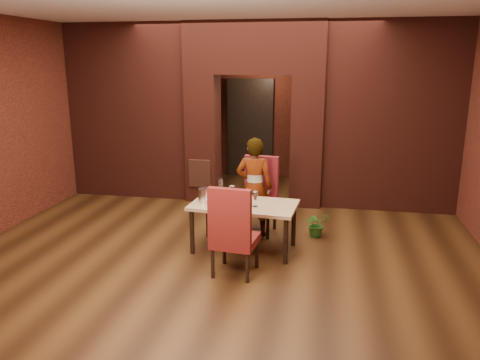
{
  "coord_description": "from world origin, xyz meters",
  "views": [
    {
      "loc": [
        1.33,
        -6.25,
        2.54
      ],
      "look_at": [
        0.13,
        0.0,
        0.91
      ],
      "focal_mm": 35.0,
      "sensor_mm": 36.0,
      "label": 1
    }
  ],
  "objects_px": {
    "dining_table": "(244,227)",
    "wine_glass_b": "(247,196)",
    "wine_glass_a": "(232,193)",
    "wine_glass_c": "(255,199)",
    "water_bottle": "(221,189)",
    "chair_far": "(258,196)",
    "potted_plant": "(317,224)",
    "person_seated": "(254,187)",
    "chair_near": "(235,229)",
    "wine_bucket": "(204,195)"
  },
  "relations": [
    {
      "from": "wine_glass_a",
      "to": "water_bottle",
      "type": "height_order",
      "value": "water_bottle"
    },
    {
      "from": "chair_near",
      "to": "wine_glass_a",
      "type": "distance_m",
      "value": 0.92
    },
    {
      "from": "chair_far",
      "to": "potted_plant",
      "type": "distance_m",
      "value": 0.97
    },
    {
      "from": "chair_near",
      "to": "person_seated",
      "type": "relative_size",
      "value": 0.77
    },
    {
      "from": "wine_glass_b",
      "to": "water_bottle",
      "type": "relative_size",
      "value": 0.61
    },
    {
      "from": "chair_far",
      "to": "wine_glass_c",
      "type": "height_order",
      "value": "chair_far"
    },
    {
      "from": "dining_table",
      "to": "wine_glass_c",
      "type": "height_order",
      "value": "wine_glass_c"
    },
    {
      "from": "chair_near",
      "to": "water_bottle",
      "type": "distance_m",
      "value": 1.01
    },
    {
      "from": "wine_glass_c",
      "to": "potted_plant",
      "type": "distance_m",
      "value": 1.27
    },
    {
      "from": "person_seated",
      "to": "potted_plant",
      "type": "distance_m",
      "value": 1.08
    },
    {
      "from": "potted_plant",
      "to": "chair_far",
      "type": "bearing_deg",
      "value": -179.41
    },
    {
      "from": "chair_near",
      "to": "water_bottle",
      "type": "height_order",
      "value": "chair_near"
    },
    {
      "from": "chair_far",
      "to": "chair_near",
      "type": "height_order",
      "value": "chair_far"
    },
    {
      "from": "chair_near",
      "to": "dining_table",
      "type": "bearing_deg",
      "value": -81.51
    },
    {
      "from": "dining_table",
      "to": "wine_glass_a",
      "type": "distance_m",
      "value": 0.49
    },
    {
      "from": "wine_glass_c",
      "to": "wine_glass_b",
      "type": "bearing_deg",
      "value": 126.56
    },
    {
      "from": "wine_glass_b",
      "to": "potted_plant",
      "type": "distance_m",
      "value": 1.25
    },
    {
      "from": "wine_glass_a",
      "to": "wine_glass_b",
      "type": "bearing_deg",
      "value": -12.54
    },
    {
      "from": "wine_glass_c",
      "to": "chair_near",
      "type": "bearing_deg",
      "value": -102.26
    },
    {
      "from": "dining_table",
      "to": "potted_plant",
      "type": "height_order",
      "value": "dining_table"
    },
    {
      "from": "dining_table",
      "to": "wine_glass_c",
      "type": "distance_m",
      "value": 0.48
    },
    {
      "from": "chair_far",
      "to": "wine_glass_b",
      "type": "height_order",
      "value": "chair_far"
    },
    {
      "from": "wine_glass_a",
      "to": "wine_glass_b",
      "type": "relative_size",
      "value": 1.14
    },
    {
      "from": "chair_near",
      "to": "wine_glass_c",
      "type": "relative_size",
      "value": 5.51
    },
    {
      "from": "water_bottle",
      "to": "potted_plant",
      "type": "bearing_deg",
      "value": 21.95
    },
    {
      "from": "chair_far",
      "to": "water_bottle",
      "type": "bearing_deg",
      "value": -123.14
    },
    {
      "from": "wine_glass_b",
      "to": "wine_glass_c",
      "type": "bearing_deg",
      "value": -53.44
    },
    {
      "from": "water_bottle",
      "to": "potted_plant",
      "type": "xyz_separation_m",
      "value": [
        1.32,
        0.53,
        -0.62
      ]
    },
    {
      "from": "wine_glass_a",
      "to": "potted_plant",
      "type": "relative_size",
      "value": 0.54
    },
    {
      "from": "wine_glass_a",
      "to": "water_bottle",
      "type": "distance_m",
      "value": 0.17
    },
    {
      "from": "dining_table",
      "to": "wine_glass_c",
      "type": "relative_size",
      "value": 6.87
    },
    {
      "from": "wine_glass_a",
      "to": "wine_glass_c",
      "type": "bearing_deg",
      "value": -33.03
    },
    {
      "from": "person_seated",
      "to": "wine_glass_c",
      "type": "distance_m",
      "value": 0.72
    },
    {
      "from": "chair_near",
      "to": "wine_glass_a",
      "type": "relative_size",
      "value": 5.52
    },
    {
      "from": "dining_table",
      "to": "chair_near",
      "type": "distance_m",
      "value": 0.79
    },
    {
      "from": "wine_glass_c",
      "to": "wine_bucket",
      "type": "xyz_separation_m",
      "value": [
        -0.71,
        0.06,
        -0.01
      ]
    },
    {
      "from": "dining_table",
      "to": "wine_glass_c",
      "type": "xyz_separation_m",
      "value": [
        0.17,
        -0.11,
        0.43
      ]
    },
    {
      "from": "person_seated",
      "to": "wine_glass_b",
      "type": "xyz_separation_m",
      "value": [
        -0.01,
        -0.52,
        0.01
      ]
    },
    {
      "from": "potted_plant",
      "to": "wine_glass_c",
      "type": "bearing_deg",
      "value": -135.1
    },
    {
      "from": "dining_table",
      "to": "potted_plant",
      "type": "bearing_deg",
      "value": 39.85
    },
    {
      "from": "wine_glass_c",
      "to": "water_bottle",
      "type": "height_order",
      "value": "water_bottle"
    },
    {
      "from": "potted_plant",
      "to": "dining_table",
      "type": "bearing_deg",
      "value": -144.57
    },
    {
      "from": "chair_near",
      "to": "wine_glass_c",
      "type": "xyz_separation_m",
      "value": [
        0.14,
        0.64,
        0.2
      ]
    },
    {
      "from": "chair_near",
      "to": "wine_bucket",
      "type": "xyz_separation_m",
      "value": [
        -0.57,
        0.7,
        0.19
      ]
    },
    {
      "from": "dining_table",
      "to": "wine_glass_b",
      "type": "distance_m",
      "value": 0.43
    },
    {
      "from": "person_seated",
      "to": "wine_glass_a",
      "type": "xyz_separation_m",
      "value": [
        -0.23,
        -0.47,
        0.03
      ]
    },
    {
      "from": "chair_near",
      "to": "wine_glass_b",
      "type": "xyz_separation_m",
      "value": [
        0.0,
        0.83,
        0.19
      ]
    },
    {
      "from": "person_seated",
      "to": "chair_near",
      "type": "bearing_deg",
      "value": 89.2
    },
    {
      "from": "wine_glass_a",
      "to": "wine_bucket",
      "type": "bearing_deg",
      "value": -153.91
    },
    {
      "from": "wine_glass_a",
      "to": "water_bottle",
      "type": "bearing_deg",
      "value": 170.27
    }
  ]
}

